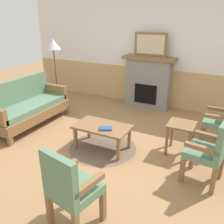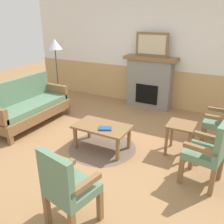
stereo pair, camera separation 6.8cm
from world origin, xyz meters
name	(u,v)px [view 1 (the left image)]	position (x,y,z in m)	size (l,w,h in m)	color
ground_plane	(103,146)	(0.00, 0.00, 0.00)	(14.00, 14.00, 0.00)	#997047
wall_back	(153,54)	(0.00, 2.60, 1.31)	(7.20, 0.14, 2.70)	white
fireplace	(148,82)	(0.00, 2.35, 0.65)	(1.30, 0.44, 1.28)	gray
framed_picture	(151,44)	(0.00, 2.35, 1.56)	(0.80, 0.04, 0.56)	brown
couch	(28,107)	(-1.88, 0.11, 0.40)	(0.70, 1.80, 0.98)	brown
coffee_table	(102,129)	(0.02, -0.05, 0.39)	(0.96, 0.56, 0.44)	brown
round_rug	(103,148)	(0.02, -0.05, 0.00)	(1.21, 1.21, 0.01)	brown
book_on_table	(106,128)	(0.13, -0.14, 0.46)	(0.21, 0.14, 0.03)	navy
armchair_near_fireplace	(223,118)	(1.85, 1.01, 0.54)	(0.49, 0.49, 0.98)	brown
armchair_by_window_left	(211,149)	(1.78, -0.19, 0.54)	(0.55, 0.55, 0.98)	brown
armchair_front_left	(70,187)	(0.55, -1.69, 0.54)	(0.56, 0.56, 0.98)	brown
side_table	(181,130)	(1.26, 0.43, 0.43)	(0.44, 0.44, 0.55)	brown
floor_lamp_by_couch	(53,49)	(-2.14, 1.38, 1.45)	(0.36, 0.36, 1.68)	#332D28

